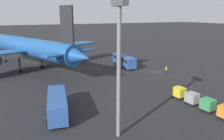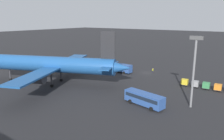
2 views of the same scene
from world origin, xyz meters
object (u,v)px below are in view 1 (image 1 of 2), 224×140
(cargo_cart_green, at_px, (208,104))
(cargo_cart_yellow, at_px, (179,92))
(airplane, at_px, (27,47))
(worker_person, at_px, (166,70))
(shuttle_bus_near, at_px, (124,60))
(shuttle_bus_far, at_px, (57,103))
(cargo_cart_grey, at_px, (192,98))

(cargo_cart_green, height_order, cargo_cart_yellow, same)
(airplane, height_order, worker_person, airplane)
(shuttle_bus_near, bearing_deg, shuttle_bus_far, 137.73)
(shuttle_bus_near, xyz_separation_m, shuttle_bus_far, (-22.95, 24.31, -0.08))
(cargo_cart_green, bearing_deg, worker_person, -24.00)
(cargo_cart_grey, bearing_deg, shuttle_bus_near, -6.41)
(shuttle_bus_near, distance_m, worker_person, 12.84)
(shuttle_bus_near, height_order, cargo_cart_grey, shuttle_bus_near)
(cargo_cart_green, relative_size, cargo_cart_grey, 1.00)
(airplane, distance_m, cargo_cart_grey, 43.76)
(shuttle_bus_far, xyz_separation_m, cargo_cart_green, (-9.23, -21.17, -0.66))
(shuttle_bus_far, relative_size, worker_person, 6.01)
(cargo_cart_green, relative_size, cargo_cart_yellow, 1.00)
(cargo_cart_grey, bearing_deg, worker_person, -27.88)
(shuttle_bus_far, relative_size, cargo_cart_yellow, 5.01)
(cargo_cart_green, distance_m, cargo_cart_grey, 3.09)
(airplane, distance_m, shuttle_bus_far, 31.76)
(cargo_cart_yellow, bearing_deg, airplane, 32.35)
(airplane, relative_size, cargo_cart_grey, 22.88)
(shuttle_bus_near, distance_m, cargo_cart_yellow, 26.21)
(worker_person, xyz_separation_m, cargo_cart_grey, (-17.88, 9.46, 0.32))
(airplane, height_order, cargo_cart_yellow, airplane)
(airplane, bearing_deg, cargo_cart_green, -173.69)
(airplane, height_order, cargo_cart_grey, airplane)
(cargo_cart_grey, xyz_separation_m, cargo_cart_yellow, (3.09, -0.03, 0.00))
(airplane, relative_size, cargo_cart_yellow, 22.88)
(airplane, relative_size, worker_person, 27.45)
(airplane, height_order, shuttle_bus_far, airplane)
(worker_person, xyz_separation_m, cargo_cart_green, (-20.97, 9.34, 0.32))
(worker_person, distance_m, cargo_cart_grey, 20.23)
(cargo_cart_green, height_order, cargo_cart_grey, same)
(shuttle_bus_far, height_order, cargo_cart_green, shuttle_bus_far)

